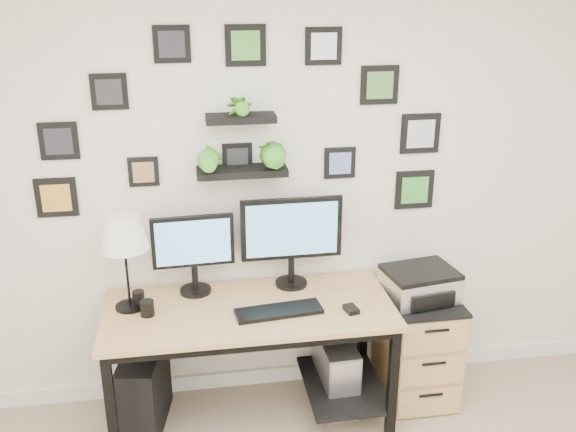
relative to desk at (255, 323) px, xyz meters
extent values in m
plane|color=white|center=(0.27, 0.33, 0.67)|extent=(4.00, 0.00, 4.00)
cube|color=white|center=(0.27, 0.32, -0.58)|extent=(4.00, 0.03, 0.10)
cube|color=tan|center=(-0.04, -0.04, 0.11)|extent=(1.60, 0.70, 0.03)
cube|color=black|center=(-0.04, -0.04, 0.07)|extent=(1.54, 0.64, 0.05)
cube|color=black|center=(-0.04, 0.29, -0.17)|extent=(1.44, 0.02, 0.41)
cube|color=black|center=(0.51, -0.04, -0.45)|extent=(0.45, 0.63, 0.03)
cube|color=black|center=(-0.79, -0.34, -0.27)|extent=(0.05, 0.05, 0.72)
cube|color=black|center=(-0.79, 0.26, -0.27)|extent=(0.05, 0.05, 0.72)
cube|color=black|center=(0.71, -0.34, -0.27)|extent=(0.05, 0.05, 0.72)
cube|color=black|center=(0.71, 0.26, -0.27)|extent=(0.05, 0.05, 0.72)
cylinder|color=black|center=(-0.32, 0.20, 0.13)|extent=(0.19, 0.19, 0.02)
cylinder|color=black|center=(-0.32, 0.20, 0.21)|extent=(0.04, 0.04, 0.16)
cube|color=black|center=(-0.32, 0.19, 0.44)|extent=(0.46, 0.05, 0.30)
cube|color=#59A5D8|center=(-0.32, 0.17, 0.44)|extent=(0.42, 0.02, 0.26)
cylinder|color=black|center=(0.24, 0.20, 0.13)|extent=(0.19, 0.19, 0.02)
cylinder|color=black|center=(0.24, 0.20, 0.22)|extent=(0.04, 0.04, 0.17)
cube|color=black|center=(0.24, 0.19, 0.48)|extent=(0.59, 0.04, 0.37)
cube|color=#59A5D8|center=(0.24, 0.17, 0.48)|extent=(0.53, 0.01, 0.31)
cube|color=black|center=(0.12, -0.12, 0.14)|extent=(0.49, 0.20, 0.02)
cube|color=black|center=(0.51, -0.17, 0.14)|extent=(0.08, 0.11, 0.03)
cylinder|color=black|center=(-0.68, 0.07, 0.13)|extent=(0.16, 0.16, 0.02)
cylinder|color=black|center=(-0.68, 0.07, 0.38)|extent=(0.01, 0.01, 0.49)
cone|color=white|center=(-0.68, 0.07, 0.57)|extent=(0.26, 0.26, 0.18)
cylinder|color=black|center=(-0.59, -0.03, 0.17)|extent=(0.08, 0.08, 0.09)
cylinder|color=black|center=(-0.64, 0.09, 0.17)|extent=(0.07, 0.07, 0.09)
cube|color=black|center=(-0.65, 0.03, -0.39)|extent=(0.29, 0.50, 0.47)
cube|color=gray|center=(0.49, 0.05, -0.41)|extent=(0.21, 0.44, 0.43)
cube|color=silver|center=(0.49, -0.17, -0.41)|extent=(0.17, 0.02, 0.41)
cube|color=tan|center=(1.00, 0.06, -0.30)|extent=(0.42, 0.50, 0.65)
cube|color=black|center=(1.00, 0.06, 0.03)|extent=(0.43, 0.51, 0.02)
cube|color=tan|center=(1.00, -0.19, -0.52)|extent=(0.39, 0.02, 0.18)
cylinder|color=black|center=(1.00, -0.21, -0.46)|extent=(0.14, 0.02, 0.02)
cube|color=tan|center=(1.00, -0.19, -0.30)|extent=(0.39, 0.02, 0.18)
cylinder|color=black|center=(1.00, -0.21, -0.24)|extent=(0.14, 0.02, 0.02)
cube|color=tan|center=(1.00, -0.19, -0.08)|extent=(0.39, 0.02, 0.18)
cylinder|color=black|center=(1.00, -0.21, -0.02)|extent=(0.14, 0.02, 0.02)
cube|color=silver|center=(0.98, 0.06, 0.12)|extent=(0.45, 0.37, 0.16)
cube|color=black|center=(0.98, 0.06, 0.22)|extent=(0.45, 0.37, 0.03)
cube|color=black|center=(1.01, -0.10, 0.10)|extent=(0.27, 0.06, 0.09)
cube|color=black|center=(-0.03, 0.24, 0.82)|extent=(0.50, 0.18, 0.04)
cube|color=black|center=(-0.03, 0.23, 1.12)|extent=(0.38, 0.15, 0.04)
imported|color=green|center=(-0.20, 0.24, 0.98)|extent=(0.15, 0.12, 0.27)
imported|color=green|center=(0.14, 0.24, 0.98)|extent=(0.15, 0.15, 0.27)
imported|color=green|center=(-0.03, 0.23, 1.27)|extent=(0.13, 0.09, 0.25)
cube|color=black|center=(-1.00, 0.32, 1.02)|extent=(0.20, 0.02, 0.20)
cube|color=#26242C|center=(-1.00, 0.31, 1.02)|extent=(0.14, 0.00, 0.14)
cube|color=black|center=(-1.05, 0.32, 0.70)|extent=(0.22, 0.02, 0.22)
cube|color=gold|center=(-1.05, 0.31, 0.70)|extent=(0.16, 0.00, 0.16)
cube|color=black|center=(-0.57, 0.32, 0.82)|extent=(0.17, 0.02, 0.17)
cube|color=olive|center=(-0.57, 0.31, 0.82)|extent=(0.12, 0.00, 0.12)
cube|color=black|center=(1.02, 0.32, 0.98)|extent=(0.23, 0.02, 0.23)
cube|color=silver|center=(1.02, 0.31, 0.98)|extent=(0.16, 0.00, 0.16)
cube|color=black|center=(0.76, 0.32, 1.27)|extent=(0.22, 0.02, 0.22)
cube|color=#4E863D|center=(0.76, 0.31, 1.27)|extent=(0.15, 0.00, 0.15)
cube|color=black|center=(-0.05, 0.32, 0.88)|extent=(0.17, 0.02, 0.17)
cube|color=#26262B|center=(-0.05, 0.31, 0.88)|extent=(0.12, 0.00, 0.12)
cube|color=black|center=(0.54, 0.32, 0.82)|extent=(0.18, 0.02, 0.18)
cube|color=#6A79BB|center=(0.54, 0.31, 0.82)|extent=(0.13, 0.00, 0.13)
cube|color=black|center=(-0.37, 0.32, 1.51)|extent=(0.19, 0.02, 0.19)
cube|color=#26242B|center=(-0.37, 0.31, 1.51)|extent=(0.14, 0.00, 0.14)
cube|color=black|center=(0.01, 0.32, 1.49)|extent=(0.22, 0.02, 0.22)
cube|color=#489632|center=(0.01, 0.31, 1.49)|extent=(0.15, 0.00, 0.15)
cube|color=black|center=(-0.71, 0.32, 1.27)|extent=(0.19, 0.02, 0.19)
cube|color=#27282A|center=(-0.71, 0.31, 1.27)|extent=(0.13, 0.00, 0.13)
cube|color=black|center=(0.43, 0.32, 1.48)|extent=(0.20, 0.02, 0.20)
cube|color=white|center=(0.43, 0.31, 1.48)|extent=(0.14, 0.00, 0.14)
cube|color=black|center=(1.01, 0.32, 0.64)|extent=(0.23, 0.02, 0.23)
cube|color=green|center=(1.01, 0.31, 0.64)|extent=(0.16, 0.00, 0.16)
camera|label=1|loc=(-0.33, -3.16, 1.85)|focal=40.00mm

